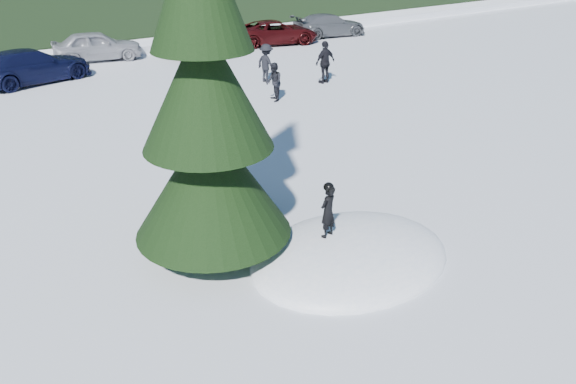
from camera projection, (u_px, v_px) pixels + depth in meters
ground at (350, 258)px, 11.76m from camera, size 200.00×200.00×0.00m
snow_mound at (350, 258)px, 11.76m from camera, size 4.48×3.52×0.96m
spruce_tall at (206, 102)px, 10.50m from camera, size 3.20×3.20×8.60m
spruce_short at (219, 133)px, 12.57m from camera, size 2.20×2.20×5.37m
child_skier at (328, 211)px, 11.41m from camera, size 0.47×0.37×1.13m
adult_0 at (274, 82)px, 22.02m from camera, size 0.80×0.89×1.51m
adult_1 at (325, 62)px, 24.51m from camera, size 1.11×0.54×1.84m
adult_2 at (266, 63)px, 24.69m from camera, size 0.78×1.16×1.67m
car_3 at (32, 66)px, 24.63m from camera, size 5.47×3.19×1.49m
car_4 at (97, 46)px, 28.74m from camera, size 4.71×2.72×1.51m
car_5 at (204, 40)px, 30.13m from camera, size 4.90×2.58×1.54m
car_6 at (276, 32)px, 32.83m from camera, size 5.36×3.53×1.37m
car_7 at (329, 25)px, 35.14m from camera, size 5.02×2.68×1.38m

